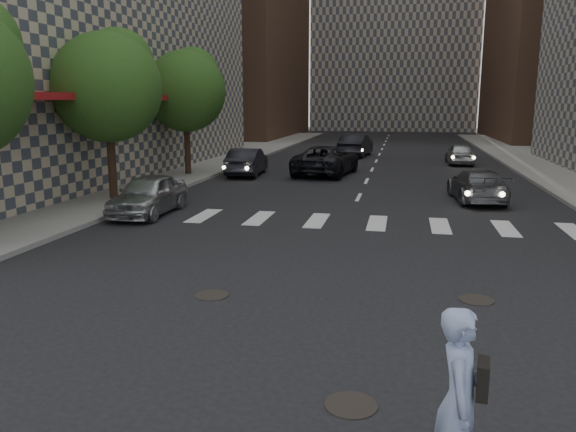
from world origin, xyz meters
name	(u,v)px	position (x,y,z in m)	size (l,w,h in m)	color
ground	(297,326)	(0.00, 0.00, 0.00)	(160.00, 160.00, 0.00)	black
sidewalk_left	(112,170)	(-14.50, 20.00, 0.07)	(13.00, 80.00, 0.15)	gray
tree_b	(110,82)	(-9.45, 11.14, 4.65)	(4.20, 4.20, 6.60)	#382619
tree_c	(187,88)	(-9.45, 19.14, 4.65)	(4.20, 4.20, 6.60)	#382619
manhole_a	(351,405)	(1.20, -2.50, 0.01)	(0.70, 0.70, 0.02)	black
manhole_b	(212,295)	(-2.00, 1.20, 0.01)	(0.70, 0.70, 0.02)	black
manhole_c	(476,300)	(3.30, 2.00, 0.01)	(0.70, 0.70, 0.02)	black
skateboarder	(460,400)	(2.38, -4.00, 1.05)	(0.56, 1.03, 2.00)	brown
silver_sedan	(148,195)	(-7.00, 8.89, 0.71)	(1.67, 4.15, 1.42)	#A8ABAF
traffic_car_a	(247,162)	(-6.50, 20.00, 0.74)	(1.56, 4.47, 1.47)	black
traffic_car_b	(477,185)	(4.70, 14.00, 0.65)	(1.81, 4.45, 1.29)	#53555B
traffic_car_c	(326,160)	(-2.33, 21.07, 0.79)	(2.64, 5.72, 1.59)	black
traffic_car_d	(460,154)	(5.30, 28.00, 0.68)	(1.61, 3.99, 1.36)	#9EA1A4
traffic_car_e	(356,145)	(-1.65, 32.00, 0.81)	(1.72, 4.94, 1.63)	black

